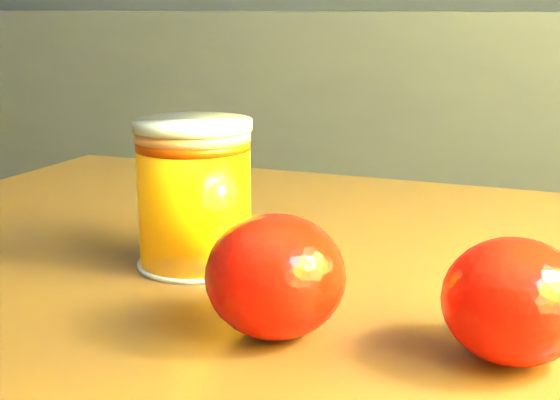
% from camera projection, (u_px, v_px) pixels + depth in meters
% --- Properties ---
extents(kitchen_counter, '(3.15, 0.60, 0.90)m').
position_uv_depth(kitchen_counter, '(158.00, 188.00, 2.03)').
color(kitchen_counter, '#494A4E').
rests_on(kitchen_counter, ground).
extents(juice_glass, '(0.08, 0.08, 0.10)m').
position_uv_depth(juice_glass, '(195.00, 195.00, 0.53)').
color(juice_glass, orange).
rests_on(juice_glass, table).
extents(orange_front, '(0.08, 0.08, 0.07)m').
position_uv_depth(orange_front, '(275.00, 276.00, 0.41)').
color(orange_front, '#FF1505').
rests_on(orange_front, table).
extents(orange_back, '(0.08, 0.08, 0.06)m').
position_uv_depth(orange_back, '(514.00, 301.00, 0.38)').
color(orange_back, '#FF1505').
rests_on(orange_back, table).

